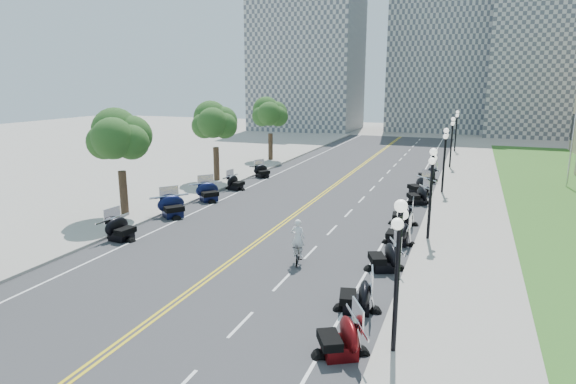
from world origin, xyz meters
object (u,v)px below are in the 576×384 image
at_px(bicycle, 298,254).
at_px(cyclist_rider, 298,225).
at_px(flagpole, 574,127).
at_px(motorcycle_n_3, 340,335).

distance_m(bicycle, cyclist_rider, 1.41).
bearing_deg(cyclist_rider, bicycle, -0.00).
bearing_deg(flagpole, cyclist_rider, -122.19).
relative_size(motorcycle_n_3, cyclist_rider, 1.09).
relative_size(bicycle, cyclist_rider, 0.88).
xyz_separation_m(motorcycle_n_3, cyclist_rider, (-3.91, 6.98, 1.20)).
relative_size(flagpole, cyclist_rider, 5.41).
bearing_deg(bicycle, motorcycle_n_3, -75.86).
height_order(flagpole, cyclist_rider, flagpole).
xyz_separation_m(flagpole, cyclist_rider, (-14.90, -23.68, -3.10)).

